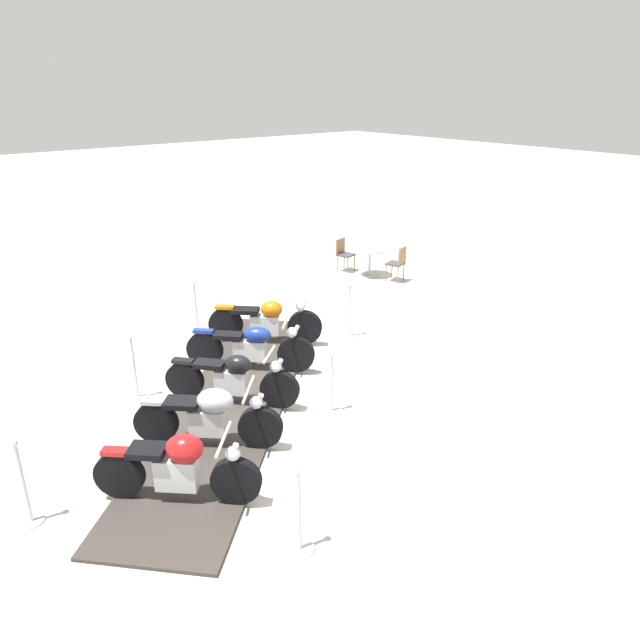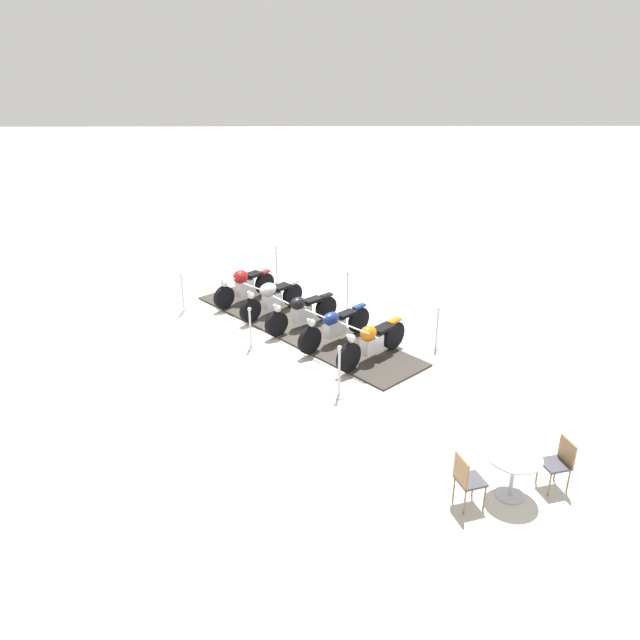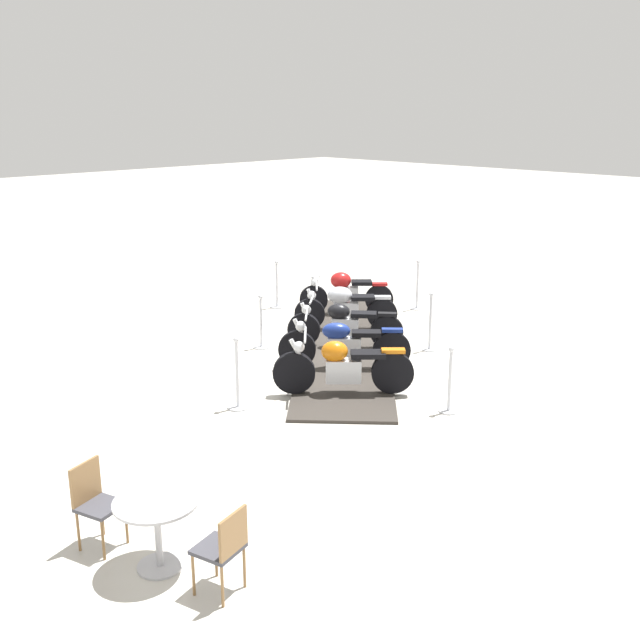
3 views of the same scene
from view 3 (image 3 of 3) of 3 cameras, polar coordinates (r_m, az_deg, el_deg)
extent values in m
plane|color=beige|center=(14.01, 1.95, -2.24)|extent=(80.00, 80.00, 0.00)
cube|color=#38332D|center=(14.00, 1.95, -2.14)|extent=(6.23, 5.87, 0.05)
cylinder|color=black|center=(16.16, -0.50, 1.61)|extent=(0.53, 0.52, 0.62)
cylinder|color=black|center=(16.23, 4.61, 1.62)|extent=(0.53, 0.52, 0.62)
cube|color=silver|center=(16.16, 2.07, 1.86)|extent=(0.52, 0.51, 0.42)
ellipsoid|color=#AD1919|center=(16.07, 1.63, 3.10)|extent=(0.57, 0.57, 0.35)
cube|color=black|center=(16.11, 3.26, 2.92)|extent=(0.54, 0.54, 0.08)
cube|color=#AD1919|center=(16.15, 4.64, 2.79)|extent=(0.35, 0.34, 0.06)
cylinder|color=silver|center=(16.09, -0.29, 2.52)|extent=(0.22, 0.22, 0.54)
cylinder|color=silver|center=(16.02, -0.08, 3.65)|extent=(0.53, 0.54, 0.04)
sphere|color=silver|center=(16.07, -0.43, 2.95)|extent=(0.18, 0.18, 0.18)
cylinder|color=black|center=(15.02, -0.81, 0.48)|extent=(0.53, 0.53, 0.63)
cylinder|color=black|center=(15.09, 4.83, 0.50)|extent=(0.53, 0.53, 0.63)
cube|color=silver|center=(15.02, 2.02, 0.68)|extent=(0.52, 0.51, 0.38)
ellipsoid|color=#B7BAC1|center=(14.93, 1.55, 1.94)|extent=(0.61, 0.60, 0.35)
cube|color=black|center=(14.97, 3.35, 1.75)|extent=(0.56, 0.56, 0.08)
cube|color=#B7BAC1|center=(15.00, 4.86, 1.76)|extent=(0.35, 0.35, 0.06)
cylinder|color=silver|center=(14.95, -0.54, 1.47)|extent=(0.25, 0.24, 0.54)
cylinder|color=silver|center=(14.87, -0.27, 2.68)|extent=(0.56, 0.57, 0.04)
sphere|color=silver|center=(14.92, -0.65, 1.93)|extent=(0.18, 0.18, 0.18)
cylinder|color=black|center=(13.97, -1.26, -0.73)|extent=(0.48, 0.56, 0.62)
cylinder|color=black|center=(13.87, 5.21, -0.92)|extent=(0.48, 0.56, 0.62)
cube|color=silver|center=(13.88, 1.97, -0.62)|extent=(0.48, 0.53, 0.39)
ellipsoid|color=black|center=(13.80, 1.45, 0.67)|extent=(0.50, 0.52, 0.30)
cube|color=black|center=(13.79, 3.41, 0.43)|extent=(0.51, 0.54, 0.08)
cube|color=black|center=(13.78, 5.25, 0.45)|extent=(0.33, 0.35, 0.06)
cylinder|color=silver|center=(13.88, -0.96, 0.31)|extent=(0.23, 0.27, 0.53)
cylinder|color=silver|center=(13.79, -0.66, 1.60)|extent=(0.50, 0.42, 0.04)
sphere|color=silver|center=(13.85, -1.07, 0.81)|extent=(0.18, 0.18, 0.18)
cylinder|color=black|center=(12.78, -1.80, -2.28)|extent=(0.53, 0.55, 0.66)
cylinder|color=black|center=(12.80, 5.59, -2.33)|extent=(0.53, 0.55, 0.66)
cube|color=silver|center=(12.75, 1.90, -2.16)|extent=(0.53, 0.55, 0.37)
ellipsoid|color=navy|center=(12.66, 1.27, -0.84)|extent=(0.54, 0.55, 0.29)
cube|color=black|center=(12.68, 3.61, -1.05)|extent=(0.53, 0.54, 0.08)
cube|color=navy|center=(12.69, 5.63, -0.79)|extent=(0.34, 0.35, 0.06)
cylinder|color=silver|center=(12.69, -1.43, -1.09)|extent=(0.26, 0.27, 0.56)
cylinder|color=silver|center=(12.59, -1.07, 0.38)|extent=(0.50, 0.47, 0.04)
sphere|color=silver|center=(12.65, -1.52, -0.49)|extent=(0.18, 0.18, 0.18)
cylinder|color=black|center=(11.64, -2.03, -4.12)|extent=(0.57, 0.57, 0.67)
cylinder|color=black|center=(11.70, 5.66, -4.09)|extent=(0.57, 0.57, 0.67)
cube|color=silver|center=(11.63, 1.82, -3.96)|extent=(0.56, 0.56, 0.37)
ellipsoid|color=#D16B0F|center=(11.52, 1.14, -2.44)|extent=(0.53, 0.53, 0.33)
cube|color=black|center=(11.56, 3.75, -2.67)|extent=(0.59, 0.59, 0.08)
cube|color=#D16B0F|center=(11.58, 5.71, -2.39)|extent=(0.37, 0.37, 0.06)
cylinder|color=silver|center=(11.54, -1.59, -2.79)|extent=(0.28, 0.28, 0.57)
cylinder|color=silver|center=(11.44, -1.15, -1.15)|extent=(0.58, 0.58, 0.04)
sphere|color=silver|center=(11.50, -1.65, -2.10)|extent=(0.18, 0.18, 0.18)
cylinder|color=silver|center=(16.89, 7.51, 0.90)|extent=(0.28, 0.28, 0.03)
cylinder|color=silver|center=(16.76, 7.57, 2.65)|extent=(0.05, 0.05, 1.04)
sphere|color=silver|center=(16.64, 7.64, 4.51)|extent=(0.09, 0.09, 0.09)
cylinder|color=silver|center=(11.37, -6.38, -6.74)|extent=(0.32, 0.32, 0.03)
cylinder|color=silver|center=(11.18, -6.46, -4.23)|extent=(0.05, 0.05, 1.04)
sphere|color=silver|center=(11.00, -6.55, -1.52)|extent=(0.09, 0.09, 0.09)
cylinder|color=silver|center=(11.34, 9.93, -6.97)|extent=(0.29, 0.29, 0.03)
cylinder|color=silver|center=(11.16, 10.05, -4.70)|extent=(0.05, 0.05, 0.94)
sphere|color=silver|center=(10.99, 10.18, -2.24)|extent=(0.09, 0.09, 0.09)
cylinder|color=silver|center=(14.08, 8.48, -2.26)|extent=(0.28, 0.28, 0.03)
cylinder|color=silver|center=(13.93, 8.57, -0.20)|extent=(0.05, 0.05, 1.03)
sphere|color=silver|center=(13.78, 8.66, 1.99)|extent=(0.09, 0.09, 0.09)
cylinder|color=silver|center=(14.11, -4.56, -2.09)|extent=(0.33, 0.33, 0.03)
cylinder|color=silver|center=(13.97, -4.61, -0.21)|extent=(0.05, 0.05, 0.94)
sphere|color=silver|center=(13.83, -4.65, 1.81)|extent=(0.09, 0.09, 0.09)
cylinder|color=silver|center=(16.92, -3.35, 1.03)|extent=(0.33, 0.33, 0.03)
cylinder|color=silver|center=(16.79, -3.38, 2.72)|extent=(0.05, 0.05, 1.00)
sphere|color=silver|center=(16.67, -3.41, 4.51)|extent=(0.09, 0.09, 0.09)
cylinder|color=#B7B7BC|center=(7.91, -12.29, -18.15)|extent=(0.46, 0.46, 0.02)
cylinder|color=#B7B7BC|center=(7.71, -12.46, -15.94)|extent=(0.07, 0.07, 0.69)
cylinder|color=#B7B7BC|center=(7.53, -12.63, -13.61)|extent=(0.84, 0.84, 0.03)
cylinder|color=olive|center=(8.23, -14.80, -15.06)|extent=(0.03, 0.03, 0.45)
cylinder|color=olive|center=(8.03, -16.50, -16.07)|extent=(0.03, 0.03, 0.45)
cylinder|color=olive|center=(8.44, -16.56, -14.36)|extent=(0.03, 0.03, 0.45)
cylinder|color=olive|center=(8.25, -18.26, -15.32)|extent=(0.03, 0.03, 0.45)
cube|color=#3F3F47|center=(8.11, -16.67, -13.71)|extent=(0.50, 0.50, 0.04)
cube|color=olive|center=(8.12, -17.76, -11.87)|extent=(0.39, 0.14, 0.43)
cylinder|color=olive|center=(7.36, -9.81, -18.90)|extent=(0.03, 0.03, 0.44)
cylinder|color=olive|center=(7.57, -8.08, -17.70)|extent=(0.03, 0.03, 0.44)
cylinder|color=olive|center=(7.18, -7.59, -19.80)|extent=(0.03, 0.03, 0.44)
cylinder|color=olive|center=(7.40, -5.89, -18.53)|extent=(0.03, 0.03, 0.44)
cube|color=#3F3F47|center=(7.24, -7.92, -17.16)|extent=(0.49, 0.49, 0.04)
cube|color=olive|center=(7.02, -6.75, -16.12)|extent=(0.39, 0.13, 0.40)
camera|label=1|loc=(21.36, -4.73, 17.15)|focal=32.82mm
camera|label=2|loc=(10.13, -77.22, 16.99)|focal=35.40mm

